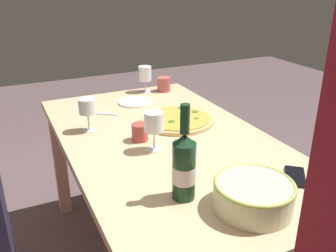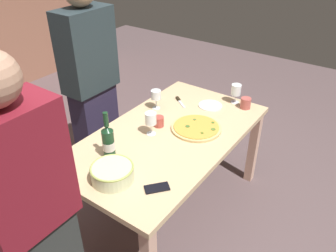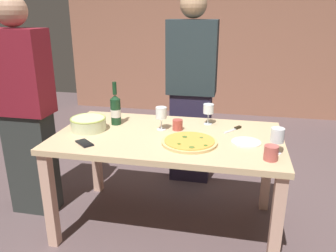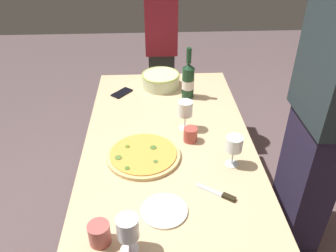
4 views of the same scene
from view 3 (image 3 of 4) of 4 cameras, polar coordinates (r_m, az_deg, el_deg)
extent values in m
plane|color=#5B494B|center=(2.75, 0.00, -16.34)|extent=(8.00, 8.00, 0.00)
cube|color=#D4B285|center=(2.40, 0.00, -1.95)|extent=(1.60, 0.90, 0.04)
cube|color=#D9A990|center=(2.49, -19.42, -11.87)|extent=(0.07, 0.07, 0.71)
cube|color=#D9A990|center=(2.20, 17.88, -16.15)|extent=(0.07, 0.07, 0.71)
cube|color=#D9A990|center=(3.11, -12.08, -4.82)|extent=(0.07, 0.07, 0.71)
cube|color=#D9A990|center=(2.88, 16.47, -7.19)|extent=(0.07, 0.07, 0.71)
cube|color=#9A644D|center=(5.41, 7.31, 17.67)|extent=(4.59, 0.16, 2.96)
cylinder|color=#D6B473|center=(2.24, 3.67, -2.77)|extent=(0.37, 0.37, 0.02)
cylinder|color=#EFA13F|center=(2.23, 3.68, -2.48)|extent=(0.34, 0.34, 0.01)
cylinder|color=#426E25|center=(2.15, 6.42, -3.32)|extent=(0.03, 0.03, 0.00)
cylinder|color=#53762E|center=(2.12, 4.07, -3.64)|extent=(0.04, 0.04, 0.00)
cylinder|color=#426E2C|center=(2.28, 2.86, -1.86)|extent=(0.03, 0.03, 0.00)
cylinder|color=#537122|center=(2.16, 1.89, -3.05)|extent=(0.02, 0.02, 0.00)
cylinder|color=#4C7030|center=(2.28, 5.68, -1.98)|extent=(0.02, 0.02, 0.00)
cylinder|color=beige|center=(2.54, -13.38, 0.34)|extent=(0.26, 0.26, 0.09)
torus|color=#A5B758|center=(2.53, -13.45, 1.26)|extent=(0.26, 0.26, 0.01)
cylinder|color=#16391F|center=(2.62, -8.87, 2.42)|extent=(0.08, 0.08, 0.20)
cone|color=#16391F|center=(2.59, -9.00, 4.85)|extent=(0.08, 0.08, 0.04)
cylinder|color=#16391F|center=(2.57, -9.08, 6.36)|extent=(0.03, 0.03, 0.10)
cylinder|color=silver|center=(2.62, -8.86, 2.21)|extent=(0.08, 0.08, 0.06)
cylinder|color=white|center=(2.50, -1.14, -0.57)|extent=(0.07, 0.07, 0.00)
cylinder|color=white|center=(2.48, -1.15, 0.40)|extent=(0.01, 0.01, 0.08)
cylinder|color=white|center=(2.46, -1.16, 2.27)|extent=(0.08, 0.08, 0.08)
cylinder|color=maroon|center=(2.46, -1.16, 1.78)|extent=(0.07, 0.07, 0.04)
cylinder|color=white|center=(2.19, 17.81, -4.35)|extent=(0.07, 0.07, 0.00)
cylinder|color=white|center=(2.18, 17.90, -3.45)|extent=(0.01, 0.01, 0.07)
cylinder|color=white|center=(2.15, 18.12, -1.49)|extent=(0.08, 0.08, 0.09)
cylinder|color=maroon|center=(2.16, 18.05, -2.08)|extent=(0.07, 0.07, 0.04)
cylinder|color=white|center=(2.64, 6.79, 0.38)|extent=(0.06, 0.06, 0.00)
cylinder|color=white|center=(2.62, 6.82, 1.29)|extent=(0.01, 0.01, 0.08)
cylinder|color=white|center=(2.60, 6.89, 2.94)|extent=(0.08, 0.08, 0.07)
cylinder|color=maroon|center=(2.61, 6.88, 2.58)|extent=(0.07, 0.07, 0.04)
cylinder|color=#B5544D|center=(2.07, 17.11, -4.40)|extent=(0.08, 0.08, 0.09)
cylinder|color=#AE463C|center=(2.48, 1.64, 0.19)|extent=(0.07, 0.07, 0.08)
cylinder|color=white|center=(2.31, 13.14, -2.69)|extent=(0.20, 0.20, 0.01)
cube|color=black|center=(2.30, -14.02, -2.84)|extent=(0.16, 0.15, 0.01)
cube|color=silver|center=(2.50, 10.55, -0.82)|extent=(0.10, 0.12, 0.01)
cube|color=black|center=(2.57, 11.78, -0.26)|extent=(0.05, 0.06, 0.02)
cube|color=#272138|center=(3.25, 3.83, -1.85)|extent=(0.38, 0.20, 0.87)
cube|color=#232F34|center=(3.07, 4.14, 11.54)|extent=(0.44, 0.24, 0.65)
sphere|color=tan|center=(3.04, 4.35, 19.95)|extent=(0.24, 0.24, 0.24)
cube|color=#2E3330|center=(2.95, -21.98, -5.82)|extent=(0.35, 0.20, 0.84)
cube|color=maroon|center=(2.74, -23.86, 8.33)|extent=(0.42, 0.24, 0.63)
sphere|color=tan|center=(2.71, -25.13, 17.37)|extent=(0.23, 0.23, 0.23)
camera|label=1|loc=(3.39, -21.88, 15.48)|focal=39.41mm
camera|label=2|loc=(2.41, -57.82, 23.14)|focal=36.15mm
camera|label=4|loc=(2.39, 42.02, 20.68)|focal=36.91mm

